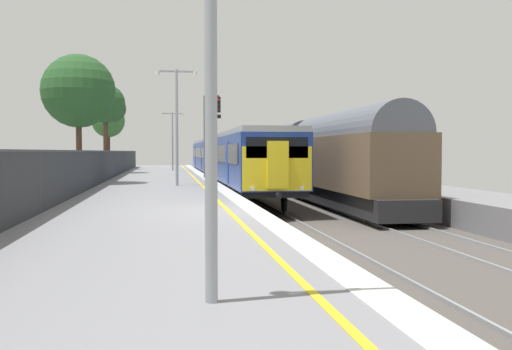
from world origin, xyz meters
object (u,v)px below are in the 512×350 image
Objects in this scene: platform_lamp_near at (211,5)px; background_tree_left at (109,122)px; freight_train_adjacent_track at (284,155)px; background_tree_centre at (107,106)px; platform_lamp_mid at (177,117)px; signal_gantry at (209,126)px; background_tree_right at (78,93)px; commuter_train_at_platform at (225,157)px; platform_lamp_far at (172,136)px.

platform_lamp_near is 50.31m from background_tree_left.
background_tree_centre reaches higher than freight_train_adjacent_track.
signal_gantry is at bearing 75.58° from platform_lamp_mid.
background_tree_left is (-13.47, 15.53, 2.96)m from freight_train_adjacent_track.
background_tree_right is (-5.00, 25.15, 1.39)m from platform_lamp_near.
platform_lamp_near is 40.82m from background_tree_centre.
commuter_train_at_platform is at bearing 155.87° from freight_train_adjacent_track.
background_tree_centre reaches higher than platform_lamp_mid.
platform_lamp_near reaches higher than commuter_train_at_platform.
platform_lamp_mid is 22.73m from platform_lamp_far.
signal_gantry is at bearing 40.11° from background_tree_right.
commuter_train_at_platform is 6.25× the size of background_tree_right.
background_tree_right is at bearing 101.25° from platform_lamp_near.
platform_lamp_near is at bearing -95.77° from commuter_train_at_platform.
freight_train_adjacent_track is 6.57× the size of background_tree_right.
platform_lamp_far is (-3.66, 9.24, 1.75)m from commuter_train_at_platform.
commuter_train_at_platform is 7.95× the size of signal_gantry.
background_tree_left reaches higher than platform_lamp_near.
platform_lamp_far is at bearing 90.00° from platform_lamp_mid.
platform_lamp_near is 0.83× the size of background_tree_right.
commuter_train_at_platform is 6.09× the size of background_tree_centre.
platform_lamp_mid is at bearing -104.42° from signal_gantry.
freight_train_adjacent_track is at bearing 56.76° from platform_lamp_mid.
platform_lamp_mid is 5.71m from background_tree_right.
platform_lamp_near is at bearing -78.75° from background_tree_right.
platform_lamp_near is 25.68m from background_tree_right.
platform_lamp_mid is 0.85× the size of background_tree_right.
signal_gantry reaches higher than commuter_train_at_platform.
platform_lamp_far is at bearing -37.80° from background_tree_left.
background_tree_centre is at bearing 105.77° from platform_lamp_mid.
commuter_train_at_platform is at bearing 51.94° from background_tree_right.
background_tree_right reaches higher than freight_train_adjacent_track.
freight_train_adjacent_track is 14.54m from background_tree_centre.
background_tree_left is 24.82m from background_tree_right.
platform_lamp_mid is (-3.66, -13.49, 2.07)m from commuter_train_at_platform.
platform_lamp_mid is at bearing -77.98° from background_tree_left.
signal_gantry is 9.49m from background_tree_right.
commuter_train_at_platform is 4.39m from freight_train_adjacent_track.
background_tree_right is (-8.67, -11.07, 3.39)m from commuter_train_at_platform.
background_tree_right is (-7.18, -6.05, 1.39)m from signal_gantry.
platform_lamp_near is 1.09× the size of platform_lamp_far.
background_tree_centre is 1.02× the size of background_tree_right.
background_tree_right is (-12.67, -9.27, 3.23)m from freight_train_adjacent_track.
freight_train_adjacent_track is 8.69× the size of platform_lamp_far.
signal_gantry is at bearing -81.31° from platform_lamp_far.
platform_lamp_mid is (-7.67, -11.70, 1.91)m from freight_train_adjacent_track.
background_tree_left is 9.56m from background_tree_centre.
platform_lamp_near is 0.81× the size of background_tree_centre.
background_tree_left is 0.90× the size of background_tree_right.
platform_lamp_near is (-3.66, -36.22, 2.00)m from commuter_train_at_platform.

